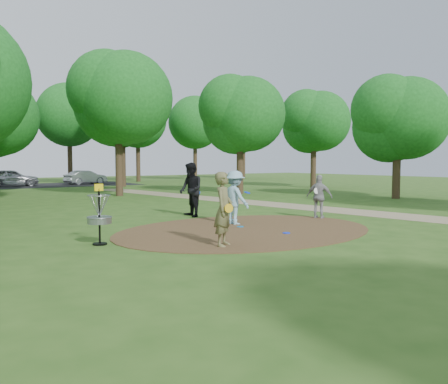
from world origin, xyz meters
TOP-DOWN VIEW (x-y plane):
  - ground at (0.00, 0.00)m, footprint 100.00×100.00m
  - dirt_clearing at (0.00, 0.00)m, footprint 8.40×8.40m
  - footpath at (6.50, 2.00)m, footprint 7.55×39.89m
  - parking_lot at (2.00, 30.00)m, footprint 14.00×8.00m
  - player_observer_with_disc at (-2.08, -1.69)m, footprint 0.80×0.76m
  - player_throwing_with_disc at (0.40, 1.14)m, footprint 1.09×1.23m
  - player_walking_with_disc at (0.29, 3.76)m, footprint 0.90×1.09m
  - player_waiting_with_disc at (3.86, 0.57)m, footprint 0.79×1.02m
  - disc_ground_cyan at (0.14, 0.50)m, footprint 0.22×0.22m
  - disc_ground_blue at (0.48, -1.24)m, footprint 0.22×0.22m
  - car_left at (-1.53, 29.87)m, footprint 4.36×1.84m
  - car_right at (4.81, 29.99)m, footprint 4.06×2.29m
  - disc_golf_basket at (-4.50, 0.30)m, footprint 0.63×0.63m
  - tree_ring at (0.51, 8.63)m, footprint 36.69×45.27m

SIDE VIEW (x-z plane):
  - ground at x=0.00m, z-range 0.00..0.00m
  - parking_lot at x=2.00m, z-range 0.00..0.01m
  - footpath at x=6.50m, z-range 0.00..0.01m
  - dirt_clearing at x=0.00m, z-range 0.00..0.02m
  - disc_ground_cyan at x=0.14m, z-range 0.02..0.04m
  - disc_ground_blue at x=0.48m, z-range 0.02..0.04m
  - car_right at x=4.81m, z-range 0.00..1.27m
  - car_left at x=-1.53m, z-range 0.00..1.47m
  - player_waiting_with_disc at x=3.86m, z-range 0.00..1.62m
  - disc_golf_basket at x=-4.50m, z-range 0.10..1.64m
  - player_throwing_with_disc at x=0.40m, z-range 0.00..1.79m
  - player_observer_with_disc at x=-2.08m, z-range 0.00..1.85m
  - player_walking_with_disc at x=0.29m, z-range 0.00..2.07m
  - tree_ring at x=0.51m, z-range 0.64..9.75m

